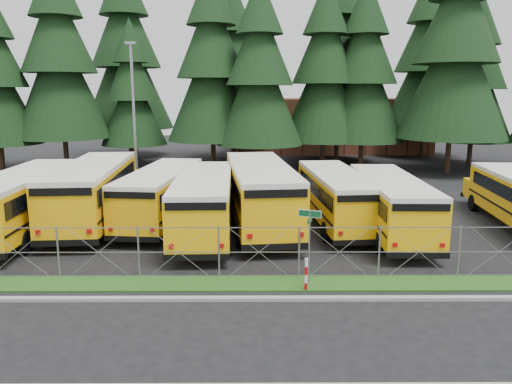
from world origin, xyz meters
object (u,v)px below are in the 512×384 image
Objects in this scene: bus_6 at (389,205)px; striped_bollard at (306,275)px; bus_1 at (95,193)px; bus_4 at (259,195)px; bus_0 at (28,202)px; light_standard at (134,111)px; street_sign at (309,231)px; bus_2 at (163,196)px; bus_5 at (335,198)px; bus_3 at (205,204)px.

striped_bollard is (-4.77, -7.21, -0.82)m from bus_6.
bus_1 is at bearing 173.26° from bus_6.
bus_4 is (8.68, -0.54, 0.02)m from bus_1.
bus_0 is 1.15× the size of light_standard.
bus_1 reaches higher than bus_0.
bus_4 reaches higher than bus_6.
bus_6 reaches higher than street_sign.
bus_0 is at bearing -155.64° from bus_2.
bus_0 reaches higher than bus_5.
striped_bollard is (12.94, -7.40, -0.93)m from bus_0.
bus_6 reaches higher than bus_5.
bus_4 is 4.42× the size of street_sign.
bus_0 is 15.42m from bus_5.
bus_6 is (11.42, -2.28, -0.01)m from bus_2.
bus_1 is 6.37m from bus_3.
bus_0 is 0.94× the size of bus_4.
bus_4 is 13.41m from light_standard.
bus_3 is at bearing -62.22° from light_standard.
bus_3 reaches higher than bus_5.
bus_6 is (17.71, -0.20, -0.12)m from bus_0.
bus_0 reaches higher than bus_6.
bus_4 reaches higher than bus_5.
light_standard reaches higher than bus_1.
bus_2 is 10.35m from light_standard.
bus_1 is at bearing 173.60° from bus_5.
bus_3 is 4.02× the size of street_sign.
bus_1 reaches higher than street_sign.
bus_4 reaches higher than bus_1.
bus_4 reaches higher than bus_0.
bus_2 is 1.01× the size of bus_5.
striped_bollard is at bearing -86.15° from bus_4.
bus_6 is at bearing 56.50° from striped_bollard.
bus_1 is 0.99× the size of bus_4.
bus_1 is (2.72, 1.94, 0.07)m from bus_0.
bus_1 reaches higher than bus_6.
light_standard reaches higher than bus_0.
striped_bollard is at bearing -122.15° from bus_6.
bus_3 is 9.00m from bus_6.
bus_1 is 13.63m from street_sign.
bus_5 is (3.94, 0.12, -0.22)m from bus_4.
bus_1 is 13.88m from striped_bollard.
bus_3 reaches higher than bus_6.
bus_2 is at bearing -1.62° from bus_1.
bus_0 is 1.07× the size of bus_2.
striped_bollard is (-2.40, -8.92, -0.81)m from bus_5.
bus_4 is 1.22× the size of light_standard.
bus_2 is 3.88× the size of street_sign.
bus_3 is at bearing -23.74° from bus_1.
bus_3 is 1.05× the size of bus_5.
bus_5 is 3.82× the size of street_sign.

